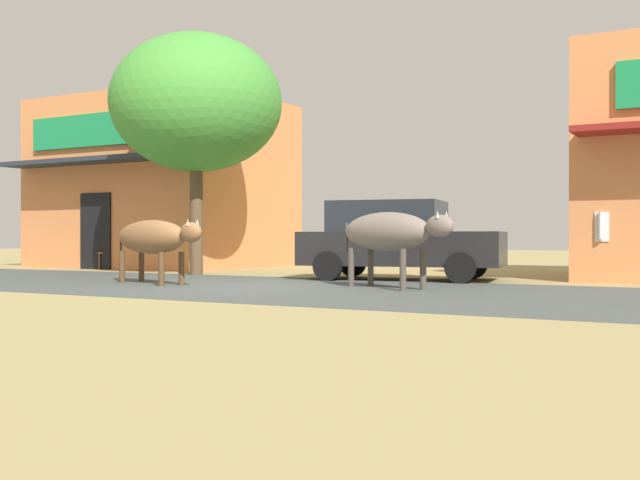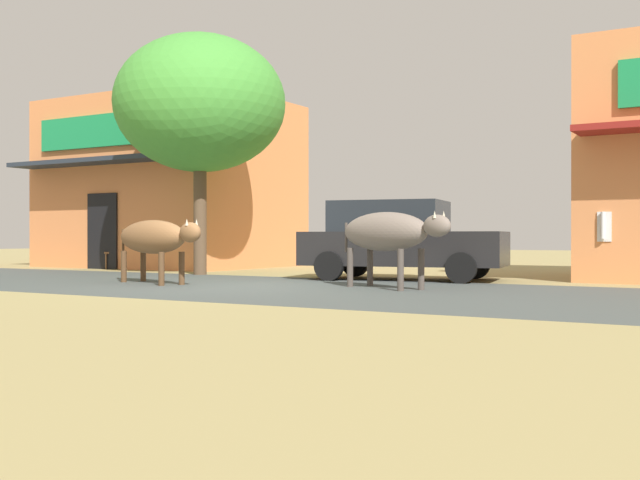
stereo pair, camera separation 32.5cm
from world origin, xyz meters
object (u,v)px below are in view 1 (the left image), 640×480
(cow_near_brown, at_px, (153,238))
(pedestrian_by_shop, at_px, (603,235))
(cafe_chair_near_tree, at_px, (109,250))
(roadside_tree, at_px, (196,103))
(cow_far_dark, at_px, (389,233))
(parked_hatchback_car, at_px, (398,239))

(cow_near_brown, height_order, pedestrian_by_shop, pedestrian_by_shop)
(cow_near_brown, height_order, cafe_chair_near_tree, cow_near_brown)
(cow_near_brown, bearing_deg, roadside_tree, 114.93)
(roadside_tree, distance_m, cow_far_dark, 7.01)
(cafe_chair_near_tree, bearing_deg, roadside_tree, -18.35)
(parked_hatchback_car, distance_m, cow_near_brown, 5.02)
(roadside_tree, xyz_separation_m, pedestrian_by_shop, (8.89, 1.32, -3.10))
(cow_near_brown, relative_size, cow_far_dark, 1.09)
(pedestrian_by_shop, height_order, cafe_chair_near_tree, pedestrian_by_shop)
(roadside_tree, xyz_separation_m, cafe_chair_near_tree, (-4.10, 1.36, -3.51))
(roadside_tree, xyz_separation_m, cow_near_brown, (1.48, -3.20, -3.15))
(parked_hatchback_car, distance_m, cow_far_dark, 2.80)
(pedestrian_by_shop, bearing_deg, cafe_chair_near_tree, 179.82)
(parked_hatchback_car, relative_size, cow_far_dark, 1.69)
(cow_near_brown, bearing_deg, parked_hatchback_car, 46.29)
(cow_near_brown, relative_size, pedestrian_by_shop, 1.77)
(cow_far_dark, relative_size, pedestrian_by_shop, 1.63)
(cafe_chair_near_tree, bearing_deg, cow_near_brown, -39.21)
(roadside_tree, distance_m, cow_near_brown, 4.73)
(cow_far_dark, bearing_deg, parked_hatchback_car, 110.16)
(parked_hatchback_car, height_order, cow_near_brown, parked_hatchback_car)
(roadside_tree, bearing_deg, parked_hatchback_car, 4.98)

